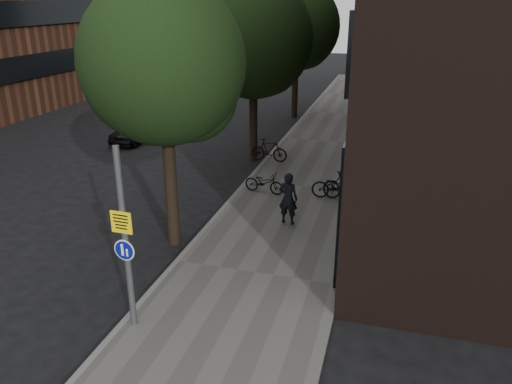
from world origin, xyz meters
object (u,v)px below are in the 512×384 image
(pedestrian, at_px, (288,198))
(parked_car_near, at_px, (137,129))
(parked_bike_facade_near, at_px, (338,186))
(signpost, at_px, (125,240))

(pedestrian, xyz_separation_m, parked_car_near, (-9.61, 7.95, -0.36))
(pedestrian, xyz_separation_m, parked_bike_facade_near, (1.27, 2.47, -0.36))
(pedestrian, height_order, parked_car_near, pedestrian)
(signpost, relative_size, parked_car_near, 1.15)
(signpost, xyz_separation_m, parked_bike_facade_near, (3.41, 8.57, -1.58))
(signpost, xyz_separation_m, pedestrian, (2.14, 6.10, -1.22))
(parked_car_near, bearing_deg, signpost, -56.12)
(parked_bike_facade_near, height_order, parked_car_near, parked_car_near)
(signpost, bearing_deg, parked_bike_facade_near, 71.08)
(signpost, distance_m, pedestrian, 6.58)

